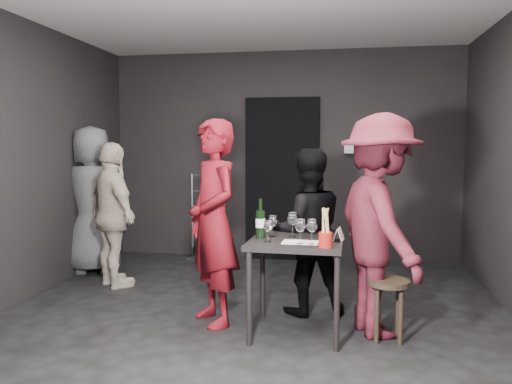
% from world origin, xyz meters
% --- Properties ---
extents(floor, '(4.50, 5.00, 0.02)m').
position_xyz_m(floor, '(0.00, 0.00, 0.00)').
color(floor, black).
rests_on(floor, ground).
extents(wall_back, '(4.50, 0.04, 2.70)m').
position_xyz_m(wall_back, '(0.00, 2.50, 1.35)').
color(wall_back, black).
rests_on(wall_back, ground).
extents(wall_front, '(4.50, 0.04, 2.70)m').
position_xyz_m(wall_front, '(0.00, -2.50, 1.35)').
color(wall_front, black).
rests_on(wall_front, ground).
extents(doorway, '(0.95, 0.10, 2.10)m').
position_xyz_m(doorway, '(0.00, 2.44, 1.05)').
color(doorway, black).
rests_on(doorway, ground).
extents(wallbox_upper, '(0.12, 0.06, 0.12)m').
position_xyz_m(wallbox_upper, '(0.85, 2.45, 1.45)').
color(wallbox_upper, '#B7B7B2').
rests_on(wallbox_upper, wall_back).
extents(wallbox_lower, '(0.10, 0.06, 0.14)m').
position_xyz_m(wallbox_lower, '(1.05, 2.45, 1.40)').
color(wallbox_lower, '#B7B7B2').
rests_on(wallbox_lower, wall_back).
extents(hand_truck, '(0.38, 0.32, 1.12)m').
position_xyz_m(hand_truck, '(-1.00, 2.26, 0.21)').
color(hand_truck, '#B2B2B7').
rests_on(hand_truck, floor).
extents(tasting_table, '(0.72, 0.72, 0.75)m').
position_xyz_m(tasting_table, '(0.41, -0.13, 0.65)').
color(tasting_table, black).
rests_on(tasting_table, floor).
extents(stool, '(0.32, 0.32, 0.47)m').
position_xyz_m(stool, '(1.12, -0.17, 0.37)').
color(stool, black).
rests_on(stool, floor).
extents(server_red, '(0.80, 0.84, 1.94)m').
position_xyz_m(server_red, '(-0.29, -0.02, 0.97)').
color(server_red, maroon).
rests_on(server_red, floor).
extents(woman_black, '(0.77, 0.57, 1.42)m').
position_xyz_m(woman_black, '(0.46, 0.37, 0.71)').
color(woman_black, black).
rests_on(woman_black, floor).
extents(man_maroon, '(1.02, 1.42, 2.00)m').
position_xyz_m(man_maroon, '(1.05, -0.04, 1.00)').
color(man_maroon, '#561723').
rests_on(man_maroon, floor).
extents(bystander_cream, '(0.96, 0.92, 1.54)m').
position_xyz_m(bystander_cream, '(-1.59, 0.85, 0.77)').
color(bystander_cream, beige).
rests_on(bystander_cream, floor).
extents(bystander_grey, '(1.04, 0.71, 1.96)m').
position_xyz_m(bystander_grey, '(-2.09, 1.38, 0.98)').
color(bystander_grey, '#5E5E5E').
rests_on(bystander_grey, floor).
extents(tasting_mat, '(0.28, 0.19, 0.00)m').
position_xyz_m(tasting_mat, '(0.45, -0.25, 0.75)').
color(tasting_mat, white).
rests_on(tasting_mat, tasting_table).
extents(wine_glass_a, '(0.09, 0.09, 0.19)m').
position_xyz_m(wine_glass_a, '(0.21, -0.27, 0.84)').
color(wine_glass_a, white).
rests_on(wine_glass_a, tasting_table).
extents(wine_glass_b, '(0.09, 0.09, 0.19)m').
position_xyz_m(wine_glass_b, '(0.21, -0.05, 0.85)').
color(wine_glass_b, white).
rests_on(wine_glass_b, tasting_table).
extents(wine_glass_c, '(0.10, 0.10, 0.22)m').
position_xyz_m(wine_glass_c, '(0.37, -0.02, 0.86)').
color(wine_glass_c, white).
rests_on(wine_glass_c, tasting_table).
extents(wine_glass_d, '(0.08, 0.08, 0.21)m').
position_xyz_m(wine_glass_d, '(0.46, -0.31, 0.86)').
color(wine_glass_d, white).
rests_on(wine_glass_d, tasting_table).
extents(wine_glass_e, '(0.11, 0.11, 0.21)m').
position_xyz_m(wine_glass_e, '(0.54, -0.31, 0.86)').
color(wine_glass_e, white).
rests_on(wine_glass_e, tasting_table).
extents(wine_glass_f, '(0.08, 0.08, 0.18)m').
position_xyz_m(wine_glass_f, '(0.53, -0.14, 0.84)').
color(wine_glass_f, white).
rests_on(wine_glass_f, tasting_table).
extents(wine_bottle, '(0.08, 0.08, 0.32)m').
position_xyz_m(wine_bottle, '(0.12, -0.12, 0.87)').
color(wine_bottle, black).
rests_on(wine_bottle, tasting_table).
extents(breadstick_cup, '(0.10, 0.10, 0.31)m').
position_xyz_m(breadstick_cup, '(0.65, -0.40, 0.89)').
color(breadstick_cup, '#A11912').
rests_on(breadstick_cup, tasting_table).
extents(reserved_card, '(0.10, 0.14, 0.10)m').
position_xyz_m(reserved_card, '(0.72, -0.13, 0.80)').
color(reserved_card, white).
rests_on(reserved_card, tasting_table).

